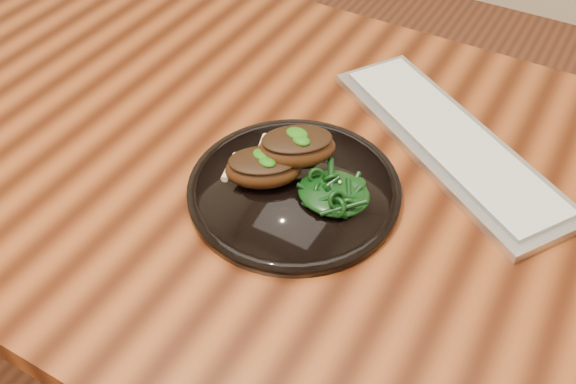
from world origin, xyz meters
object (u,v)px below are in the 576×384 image
at_px(desk, 315,212).
at_px(greens_heap, 334,189).
at_px(keyboard, 449,141).
at_px(lamb_chop_front, 263,167).
at_px(plate, 294,190).

relative_size(desk, greens_heap, 17.41).
xyz_separation_m(greens_heap, keyboard, (0.09, 0.18, -0.02)).
distance_m(desk, lamb_chop_front, 0.14).
bearing_deg(lamb_chop_front, keyboard, 48.00).
bearing_deg(plate, keyboard, 53.54).
relative_size(plate, keyboard, 0.66).
bearing_deg(lamb_chop_front, desk, 56.76).
distance_m(lamb_chop_front, greens_heap, 0.09).
distance_m(greens_heap, keyboard, 0.20).
bearing_deg(plate, greens_heap, 5.19).
height_order(plate, keyboard, keyboard).
xyz_separation_m(lamb_chop_front, greens_heap, (0.09, 0.01, -0.01)).
bearing_deg(desk, keyboard, 44.44).
height_order(greens_heap, keyboard, greens_heap).
distance_m(plate, keyboard, 0.24).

